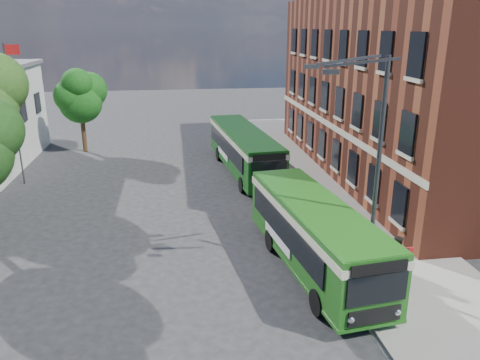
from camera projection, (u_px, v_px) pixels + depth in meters
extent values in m
plane|color=#262628|center=(236.00, 265.00, 20.53)|extent=(120.00, 120.00, 0.00)
cube|color=gray|center=(331.00, 194.00, 28.96)|extent=(6.00, 48.00, 0.15)
cube|color=beige|center=(283.00, 197.00, 28.58)|extent=(0.12, 48.00, 0.01)
cube|color=maroon|center=(417.00, 87.00, 31.79)|extent=(12.00, 26.00, 12.00)
cube|color=beige|center=(329.00, 125.00, 31.74)|extent=(0.12, 26.00, 0.35)
cylinder|color=#343639|center=(14.00, 116.00, 29.68)|extent=(0.10, 0.10, 9.00)
cube|color=red|center=(12.00, 50.00, 28.45)|extent=(0.90, 0.02, 0.60)
cylinder|color=#343639|center=(367.00, 276.00, 19.30)|extent=(0.44, 0.44, 0.30)
cylinder|color=#343639|center=(377.00, 176.00, 17.93)|extent=(0.18, 0.18, 9.00)
cube|color=#343639|center=(362.00, 62.00, 15.85)|extent=(2.58, 0.46, 0.37)
cube|color=#343639|center=(349.00, 60.00, 16.98)|extent=(2.58, 0.46, 0.37)
cube|color=#343639|center=(331.00, 72.00, 15.32)|extent=(0.55, 0.22, 0.16)
cube|color=#343639|center=(312.00, 66.00, 17.35)|extent=(0.55, 0.22, 0.16)
cylinder|color=#343639|center=(405.00, 279.00, 16.94)|extent=(0.08, 0.08, 2.50)
cube|color=red|center=(408.00, 252.00, 16.59)|extent=(0.35, 0.04, 0.35)
cube|color=#1E6017|center=(314.00, 231.00, 19.63)|extent=(3.66, 10.15, 2.45)
cube|color=#1E6017|center=(313.00, 258.00, 20.03)|extent=(3.71, 10.19, 0.14)
cube|color=black|center=(283.00, 229.00, 19.55)|extent=(1.05, 8.07, 1.10)
cube|color=black|center=(339.00, 223.00, 20.18)|extent=(1.05, 8.07, 1.10)
cube|color=beige|center=(315.00, 213.00, 19.37)|extent=(3.73, 10.22, 0.32)
cube|color=#1E6017|center=(316.00, 205.00, 19.26)|extent=(3.55, 10.04, 0.12)
cube|color=black|center=(377.00, 289.00, 14.99)|extent=(2.14, 0.34, 1.05)
cube|color=black|center=(380.00, 268.00, 14.75)|extent=(2.00, 0.32, 0.38)
cube|color=black|center=(375.00, 316.00, 15.30)|extent=(1.90, 0.31, 0.55)
sphere|color=silver|center=(351.00, 320.00, 15.11)|extent=(0.26, 0.26, 0.26)
sphere|color=silver|center=(397.00, 312.00, 15.53)|extent=(0.26, 0.26, 0.26)
cube|color=black|center=(276.00, 188.00, 24.14)|extent=(2.00, 0.32, 0.90)
cube|color=white|center=(277.00, 238.00, 20.43)|extent=(0.42, 3.18, 0.45)
cylinder|color=black|center=(318.00, 302.00, 16.84)|extent=(0.40, 1.03, 1.00)
cylinder|color=black|center=(376.00, 293.00, 17.41)|extent=(0.40, 1.03, 1.00)
cylinder|color=black|center=(271.00, 240.00, 21.73)|extent=(0.40, 1.03, 1.00)
cylinder|color=black|center=(317.00, 235.00, 22.30)|extent=(0.40, 1.03, 1.00)
cube|color=#135515|center=(244.00, 147.00, 33.14)|extent=(3.69, 12.41, 2.45)
cube|color=#135515|center=(244.00, 165.00, 33.54)|extent=(3.74, 12.46, 0.14)
cube|color=black|center=(225.00, 146.00, 33.09)|extent=(1.11, 10.38, 1.10)
cube|color=black|center=(260.00, 144.00, 33.67)|extent=(1.11, 10.38, 1.10)
cube|color=beige|center=(244.00, 136.00, 32.88)|extent=(3.76, 12.48, 0.32)
cube|color=#135515|center=(244.00, 131.00, 32.77)|extent=(3.58, 12.31, 0.12)
cube|color=black|center=(269.00, 170.00, 27.42)|extent=(2.15, 0.29, 1.05)
cube|color=black|center=(269.00, 157.00, 27.18)|extent=(2.00, 0.28, 0.38)
cube|color=black|center=(269.00, 186.00, 27.73)|extent=(1.90, 0.27, 0.55)
sphere|color=silver|center=(255.00, 187.00, 27.55)|extent=(0.26, 0.26, 0.26)
sphere|color=silver|center=(282.00, 185.00, 27.94)|extent=(0.26, 0.26, 0.26)
cube|color=black|center=(226.00, 127.00, 38.74)|extent=(2.00, 0.28, 0.90)
cube|color=white|center=(223.00, 153.00, 33.97)|extent=(0.36, 3.19, 0.45)
cylinder|color=black|center=(242.00, 185.00, 29.30)|extent=(0.38, 1.02, 1.00)
cylinder|color=black|center=(278.00, 182.00, 29.83)|extent=(0.38, 1.02, 1.00)
cylinder|color=black|center=(219.00, 154.00, 36.34)|extent=(0.38, 1.02, 1.00)
cylinder|color=black|center=(248.00, 152.00, 36.86)|extent=(0.38, 1.02, 1.00)
imported|color=black|center=(394.00, 254.00, 19.52)|extent=(0.66, 0.59, 1.51)
imported|color=black|center=(396.00, 256.00, 19.10)|extent=(1.07, 0.98, 1.78)
cylinder|color=#3A2715|center=(84.00, 134.00, 38.63)|extent=(0.36, 0.36, 2.93)
sphere|color=#164C14|center=(80.00, 102.00, 37.79)|extent=(3.46, 3.46, 3.46)
sphere|color=#164C14|center=(89.00, 90.00, 38.11)|extent=(2.93, 2.93, 2.93)
sphere|color=#164C14|center=(71.00, 96.00, 37.11)|extent=(2.66, 2.66, 2.66)
sphere|color=#164C14|center=(77.00, 84.00, 36.69)|extent=(2.40, 2.40, 2.40)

